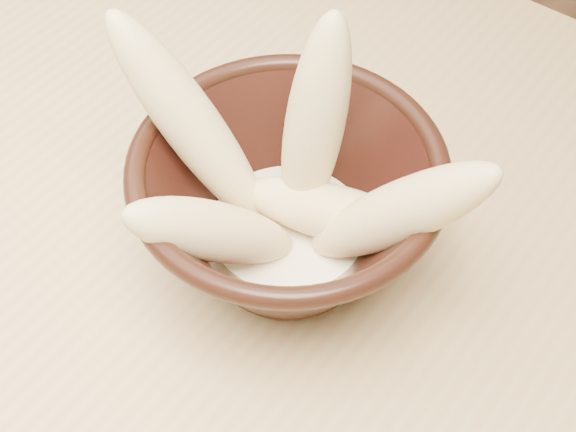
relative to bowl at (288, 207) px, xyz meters
The scene contains 7 objects.
bowl is the anchor object (origin of this frame).
milk_puddle 0.03m from the bowl, 90.00° to the left, with size 0.11×0.11×0.01m, color #FAEEC9.
banana_upright 0.06m from the bowl, 89.31° to the left, with size 0.04×0.04×0.15m, color #F9E093.
banana_left 0.08m from the bowl, 168.17° to the right, with size 0.04×0.04×0.16m, color #F9E093.
banana_right 0.08m from the bowl, 10.13° to the left, with size 0.04×0.04×0.14m, color #F9E093.
banana_across 0.03m from the bowl, 25.76° to the left, with size 0.04×0.04×0.12m, color #F9E093.
banana_front 0.06m from the bowl, 104.82° to the right, with size 0.04×0.04×0.12m, color #F9E093.
Camera 1 is at (0.01, -0.20, 1.20)m, focal length 50.00 mm.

